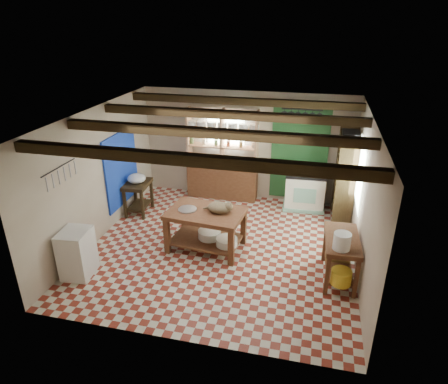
% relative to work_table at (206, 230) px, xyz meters
% --- Properties ---
extents(floor, '(5.00, 5.00, 0.02)m').
position_rel_work_table_xyz_m(floor, '(0.29, 0.08, -0.41)').
color(floor, maroon).
rests_on(floor, ground).
extents(ceiling, '(5.00, 5.00, 0.02)m').
position_rel_work_table_xyz_m(ceiling, '(0.29, 0.08, 2.20)').
color(ceiling, '#4B4C50').
rests_on(ceiling, wall_back).
extents(wall_back, '(5.00, 0.04, 2.60)m').
position_rel_work_table_xyz_m(wall_back, '(0.29, 2.58, 0.90)').
color(wall_back, '#B9AA95').
rests_on(wall_back, floor).
extents(wall_front, '(5.00, 0.04, 2.60)m').
position_rel_work_table_xyz_m(wall_front, '(0.29, -2.42, 0.90)').
color(wall_front, '#B9AA95').
rests_on(wall_front, floor).
extents(wall_left, '(0.04, 5.00, 2.60)m').
position_rel_work_table_xyz_m(wall_left, '(-2.21, 0.08, 0.90)').
color(wall_left, '#B9AA95').
rests_on(wall_left, floor).
extents(wall_right, '(0.04, 5.00, 2.60)m').
position_rel_work_table_xyz_m(wall_right, '(2.79, 0.08, 0.90)').
color(wall_right, '#B9AA95').
rests_on(wall_right, floor).
extents(ceiling_beams, '(5.00, 3.80, 0.15)m').
position_rel_work_table_xyz_m(ceiling_beams, '(0.29, 0.08, 2.08)').
color(ceiling_beams, '#332411').
rests_on(ceiling_beams, ceiling).
extents(blue_wall_patch, '(0.04, 1.40, 1.60)m').
position_rel_work_table_xyz_m(blue_wall_patch, '(-2.18, 0.98, 0.70)').
color(blue_wall_patch, '#183CBA').
rests_on(blue_wall_patch, wall_left).
extents(green_wall_patch, '(1.30, 0.04, 2.30)m').
position_rel_work_table_xyz_m(green_wall_patch, '(1.54, 2.55, 0.85)').
color(green_wall_patch, '#215326').
rests_on(green_wall_patch, wall_back).
extents(window_back, '(0.90, 0.02, 0.80)m').
position_rel_work_table_xyz_m(window_back, '(-0.21, 2.56, 1.30)').
color(window_back, silver).
rests_on(window_back, wall_back).
extents(window_right, '(0.02, 1.30, 1.20)m').
position_rel_work_table_xyz_m(window_right, '(2.77, 1.08, 1.00)').
color(window_right, silver).
rests_on(window_right, wall_right).
extents(utensil_rail, '(0.06, 0.90, 0.28)m').
position_rel_work_table_xyz_m(utensil_rail, '(-2.15, -1.12, 1.38)').
color(utensil_rail, black).
rests_on(utensil_rail, wall_left).
extents(pot_rack, '(0.86, 0.12, 0.36)m').
position_rel_work_table_xyz_m(pot_rack, '(1.54, 2.13, 1.78)').
color(pot_rack, black).
rests_on(pot_rack, ceiling).
extents(shelving_unit, '(1.70, 0.34, 2.20)m').
position_rel_work_table_xyz_m(shelving_unit, '(-0.26, 2.39, 0.70)').
color(shelving_unit, tan).
rests_on(shelving_unit, floor).
extents(tall_rack, '(0.40, 0.86, 2.00)m').
position_rel_work_table_xyz_m(tall_rack, '(2.57, 1.88, 0.60)').
color(tall_rack, '#332411').
rests_on(tall_rack, floor).
extents(work_table, '(1.49, 1.07, 0.80)m').
position_rel_work_table_xyz_m(work_table, '(0.00, 0.00, 0.00)').
color(work_table, brown).
rests_on(work_table, floor).
extents(stove, '(0.93, 0.65, 0.88)m').
position_rel_work_table_xyz_m(stove, '(1.75, 2.23, 0.04)').
color(stove, white).
rests_on(stove, floor).
extents(prep_table, '(0.55, 0.77, 0.74)m').
position_rel_work_table_xyz_m(prep_table, '(-1.91, 1.11, -0.03)').
color(prep_table, '#332411').
rests_on(prep_table, floor).
extents(white_cabinet, '(0.52, 0.61, 0.85)m').
position_rel_work_table_xyz_m(white_cabinet, '(-1.93, -1.34, 0.03)').
color(white_cabinet, silver).
rests_on(white_cabinet, floor).
extents(right_counter, '(0.60, 1.13, 0.79)m').
position_rel_work_table_xyz_m(right_counter, '(2.47, -0.40, -0.00)').
color(right_counter, brown).
rests_on(right_counter, floor).
extents(cat, '(0.46, 0.37, 0.20)m').
position_rel_work_table_xyz_m(cat, '(0.25, 0.03, 0.50)').
color(cat, olive).
rests_on(cat, work_table).
extents(steel_tray, '(0.39, 0.39, 0.02)m').
position_rel_work_table_xyz_m(steel_tray, '(-0.35, -0.02, 0.41)').
color(steel_tray, '#B1B0B8').
rests_on(steel_tray, work_table).
extents(basin_large, '(0.48, 0.48, 0.15)m').
position_rel_work_table_xyz_m(basin_large, '(0.05, 0.05, -0.11)').
color(basin_large, silver).
rests_on(basin_large, work_table).
extents(basin_small, '(0.44, 0.44, 0.14)m').
position_rel_work_table_xyz_m(basin_small, '(0.44, -0.14, -0.12)').
color(basin_small, silver).
rests_on(basin_small, work_table).
extents(kettle_left, '(0.21, 0.21, 0.24)m').
position_rel_work_table_xyz_m(kettle_left, '(1.50, 2.22, 0.60)').
color(kettle_left, '#B1B0B8').
rests_on(kettle_left, stove).
extents(kettle_right, '(0.17, 0.17, 0.20)m').
position_rel_work_table_xyz_m(kettle_right, '(1.85, 2.23, 0.58)').
color(kettle_right, black).
rests_on(kettle_right, stove).
extents(enamel_bowl, '(0.44, 0.44, 0.20)m').
position_rel_work_table_xyz_m(enamel_bowl, '(-1.91, 1.11, 0.44)').
color(enamel_bowl, silver).
rests_on(enamel_bowl, prep_table).
extents(white_bucket, '(0.28, 0.28, 0.27)m').
position_rel_work_table_xyz_m(white_bucket, '(2.44, -0.75, 0.53)').
color(white_bucket, silver).
rests_on(white_bucket, right_counter).
extents(wicker_basket, '(0.42, 0.34, 0.29)m').
position_rel_work_table_xyz_m(wicker_basket, '(2.46, -0.10, -0.04)').
color(wicker_basket, olive).
rests_on(wicker_basket, right_counter).
extents(yellow_tub, '(0.34, 0.34, 0.24)m').
position_rel_work_table_xyz_m(yellow_tub, '(2.49, -0.85, -0.07)').
color(yellow_tub, gold).
rests_on(yellow_tub, right_counter).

